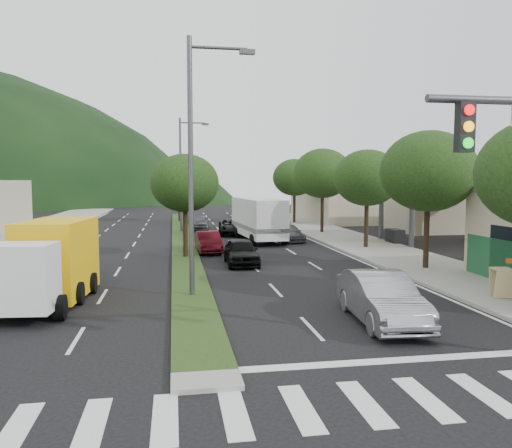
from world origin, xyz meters
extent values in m
plane|color=black|center=(0.00, 0.00, 0.00)|extent=(160.00, 160.00, 0.00)
cube|color=gray|center=(12.50, 25.00, 0.07)|extent=(5.00, 90.00, 0.15)
cube|color=#1D3413|center=(0.00, 28.00, 0.06)|extent=(1.60, 56.00, 0.12)
cube|color=silver|center=(0.00, -2.00, 0.01)|extent=(19.00, 2.20, 0.01)
cube|color=black|center=(5.40, -1.65, 5.70)|extent=(0.35, 0.25, 1.05)
cube|color=silver|center=(19.00, 22.00, 5.00)|extent=(12.00, 8.00, 0.50)
cube|color=orange|center=(19.00, 22.00, 4.65)|extent=(12.20, 8.20, 0.50)
cylinder|color=#47494C|center=(15.00, 19.50, 2.30)|extent=(0.36, 0.36, 4.60)
cylinder|color=#47494C|center=(15.00, 24.50, 2.30)|extent=(0.36, 0.36, 4.60)
cylinder|color=#47494C|center=(23.00, 24.50, 2.30)|extent=(0.36, 0.36, 4.60)
cube|color=black|center=(15.00, 22.00, 0.55)|extent=(0.80, 1.60, 1.10)
cube|color=black|center=(23.00, 22.00, 0.55)|extent=(0.80, 1.60, 1.10)
cube|color=#B5AE90|center=(19.50, 44.00, 2.60)|extent=(10.00, 16.00, 5.20)
cylinder|color=black|center=(12.00, 12.00, 2.05)|extent=(0.28, 0.28, 3.81)
ellipsoid|color=black|center=(12.00, 12.00, 5.05)|extent=(4.80, 4.80, 4.08)
cylinder|color=black|center=(12.00, 20.00, 1.94)|extent=(0.28, 0.28, 3.58)
ellipsoid|color=black|center=(12.00, 20.00, 4.76)|extent=(4.40, 4.40, 3.74)
cylinder|color=black|center=(12.00, 30.00, 2.11)|extent=(0.28, 0.28, 3.92)
ellipsoid|color=black|center=(12.00, 30.00, 5.19)|extent=(5.00, 5.00, 4.25)
cylinder|color=black|center=(12.00, 40.00, 2.00)|extent=(0.28, 0.28, 3.70)
ellipsoid|color=black|center=(12.00, 40.00, 4.90)|extent=(4.60, 4.60, 3.91)
cylinder|color=black|center=(0.00, 18.00, 1.80)|extent=(0.28, 0.28, 3.36)
ellipsoid|color=black|center=(0.00, 18.00, 4.44)|extent=(4.00, 4.00, 3.40)
cylinder|color=black|center=(0.00, 44.00, 2.02)|extent=(0.28, 0.28, 3.81)
ellipsoid|color=black|center=(0.00, 44.00, 5.02)|extent=(4.80, 4.80, 4.08)
cylinder|color=#47494C|center=(0.00, 8.00, 5.00)|extent=(0.20, 0.20, 10.00)
cylinder|color=#47494C|center=(1.10, 8.00, 9.60)|extent=(2.20, 0.12, 0.12)
cube|color=#47494C|center=(2.20, 8.00, 9.50)|extent=(0.60, 0.25, 0.18)
cylinder|color=#47494C|center=(0.00, 33.00, 5.00)|extent=(0.20, 0.20, 10.00)
cylinder|color=#47494C|center=(1.10, 33.00, 9.60)|extent=(2.20, 0.12, 0.12)
cube|color=#47494C|center=(2.20, 33.00, 9.50)|extent=(0.60, 0.25, 0.18)
imported|color=#999CA0|center=(5.89, 3.49, 0.81)|extent=(2.02, 5.00, 1.61)
imported|color=black|center=(-5.79, 12.40, 0.71)|extent=(2.71, 5.27, 1.42)
imported|color=black|center=(2.93, 15.27, 0.72)|extent=(1.75, 4.23, 1.43)
imported|color=#55545A|center=(7.95, 25.27, 0.60)|extent=(1.96, 4.26, 1.21)
imported|color=#490C13|center=(1.50, 20.27, 0.66)|extent=(1.62, 4.09, 1.33)
imported|color=black|center=(4.25, 30.27, 0.67)|extent=(2.52, 4.97, 1.35)
imported|color=#535458|center=(1.72, 35.27, 0.67)|extent=(1.78, 3.99, 1.33)
imported|color=black|center=(8.62, 40.27, 0.74)|extent=(2.34, 5.17, 1.47)
cube|color=silver|center=(-5.49, 5.20, 1.51)|extent=(2.20, 1.71, 2.17)
cube|color=#EDB30C|center=(-5.13, 8.67, 1.60)|extent=(2.56, 4.16, 2.92)
cube|color=black|center=(-5.21, 7.92, 0.42)|extent=(2.44, 5.63, 0.28)
cylinder|color=black|center=(-4.37, 5.49, 0.42)|extent=(0.37, 0.87, 0.85)
cylinder|color=black|center=(-4.16, 7.53, 0.42)|extent=(0.37, 0.87, 0.85)
cylinder|color=black|center=(-6.31, 7.75, 0.42)|extent=(0.37, 0.87, 0.85)
cylinder|color=black|center=(-3.97, 9.38, 0.42)|extent=(0.37, 0.87, 0.85)
cylinder|color=black|center=(-6.12, 9.61, 0.42)|extent=(0.37, 0.87, 0.85)
cube|color=silver|center=(5.66, 25.86, 1.82)|extent=(3.02, 8.55, 2.79)
cube|color=slate|center=(5.66, 25.86, 1.12)|extent=(3.08, 8.55, 0.33)
cylinder|color=black|center=(4.22, 29.11, 0.42)|extent=(0.40, 0.86, 0.84)
cylinder|color=black|center=(6.54, 29.30, 0.42)|extent=(0.40, 0.86, 0.84)
cylinder|color=black|center=(4.31, 28.10, 0.42)|extent=(0.40, 0.86, 0.84)
cylinder|color=black|center=(6.63, 28.30, 0.42)|extent=(0.40, 0.86, 0.84)
cylinder|color=black|center=(4.76, 22.76, 0.42)|extent=(0.40, 0.86, 0.84)
cylinder|color=black|center=(7.08, 22.95, 0.42)|extent=(0.40, 0.86, 0.84)
cube|color=tan|center=(11.50, 5.17, 0.72)|extent=(0.72, 0.42, 1.12)
cube|color=tan|center=(11.60, 5.66, 0.72)|extent=(0.72, 0.42, 1.12)
cube|color=tan|center=(11.55, 5.41, 1.25)|extent=(0.78, 0.68, 0.05)
cube|color=#FB4C0D|center=(11.62, 5.12, 1.60)|extent=(0.25, 0.08, 0.18)
camera|label=1|loc=(-0.69, -11.41, 4.58)|focal=35.00mm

